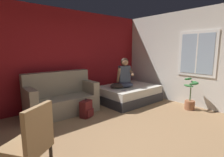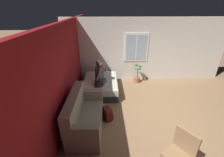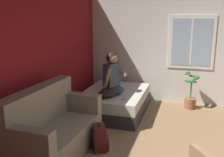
{
  "view_description": "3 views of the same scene",
  "coord_description": "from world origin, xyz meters",
  "px_view_note": "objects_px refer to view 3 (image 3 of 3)",
  "views": [
    {
      "loc": [
        -1.95,
        -1.76,
        1.6
      ],
      "look_at": [
        1.11,
        1.84,
        0.81
      ],
      "focal_mm": 28.0,
      "sensor_mm": 36.0,
      "label": 1
    },
    {
      "loc": [
        -3.37,
        1.7,
        3.05
      ],
      "look_at": [
        0.96,
        1.52,
        0.98
      ],
      "focal_mm": 24.0,
      "sensor_mm": 36.0,
      "label": 2
    },
    {
      "loc": [
        -3.41,
        0.4,
        2.07
      ],
      "look_at": [
        0.91,
        1.71,
        0.99
      ],
      "focal_mm": 42.0,
      "sensor_mm": 36.0,
      "label": 3
    }
  ],
  "objects_px": {
    "couch": "(52,130)",
    "person_seated": "(112,77)",
    "throw_pillow": "(107,93)",
    "bed": "(115,102)",
    "backpack": "(100,138)",
    "potted_plant": "(191,96)",
    "cell_phone": "(123,99)"
  },
  "relations": [
    {
      "from": "couch",
      "to": "person_seated",
      "type": "bearing_deg",
      "value": -12.05
    },
    {
      "from": "throw_pillow",
      "to": "bed",
      "type": "bearing_deg",
      "value": -3.58
    },
    {
      "from": "couch",
      "to": "backpack",
      "type": "height_order",
      "value": "couch"
    },
    {
      "from": "backpack",
      "to": "potted_plant",
      "type": "bearing_deg",
      "value": -29.03
    },
    {
      "from": "backpack",
      "to": "couch",
      "type": "bearing_deg",
      "value": 116.9
    },
    {
      "from": "throw_pillow",
      "to": "cell_phone",
      "type": "distance_m",
      "value": 0.38
    },
    {
      "from": "couch",
      "to": "person_seated",
      "type": "height_order",
      "value": "person_seated"
    },
    {
      "from": "person_seated",
      "to": "potted_plant",
      "type": "bearing_deg",
      "value": -60.53
    },
    {
      "from": "person_seated",
      "to": "couch",
      "type": "bearing_deg",
      "value": 167.95
    },
    {
      "from": "bed",
      "to": "person_seated",
      "type": "distance_m",
      "value": 0.63
    },
    {
      "from": "bed",
      "to": "couch",
      "type": "bearing_deg",
      "value": 169.14
    },
    {
      "from": "couch",
      "to": "backpack",
      "type": "xyz_separation_m",
      "value": [
        0.33,
        -0.65,
        -0.2
      ]
    },
    {
      "from": "bed",
      "to": "person_seated",
      "type": "bearing_deg",
      "value": -178.65
    },
    {
      "from": "bed",
      "to": "couch",
      "type": "distance_m",
      "value": 2.07
    },
    {
      "from": "backpack",
      "to": "cell_phone",
      "type": "height_order",
      "value": "cell_phone"
    },
    {
      "from": "person_seated",
      "to": "backpack",
      "type": "xyz_separation_m",
      "value": [
        -1.51,
        -0.26,
        -0.64
      ]
    },
    {
      "from": "bed",
      "to": "potted_plant",
      "type": "height_order",
      "value": "potted_plant"
    },
    {
      "from": "potted_plant",
      "to": "cell_phone",
      "type": "bearing_deg",
      "value": 134.54
    },
    {
      "from": "bed",
      "to": "cell_phone",
      "type": "xyz_separation_m",
      "value": [
        -0.54,
        -0.33,
        0.25
      ]
    },
    {
      "from": "couch",
      "to": "throw_pillow",
      "type": "xyz_separation_m",
      "value": [
        1.6,
        -0.36,
        0.16
      ]
    },
    {
      "from": "throw_pillow",
      "to": "potted_plant",
      "type": "height_order",
      "value": "potted_plant"
    },
    {
      "from": "bed",
      "to": "throw_pillow",
      "type": "distance_m",
      "value": 0.53
    },
    {
      "from": "bed",
      "to": "throw_pillow",
      "type": "relative_size",
      "value": 3.73
    },
    {
      "from": "potted_plant",
      "to": "bed",
      "type": "bearing_deg",
      "value": 114.17
    },
    {
      "from": "bed",
      "to": "potted_plant",
      "type": "xyz_separation_m",
      "value": [
        0.72,
        -1.6,
        0.07
      ]
    },
    {
      "from": "bed",
      "to": "person_seated",
      "type": "xyz_separation_m",
      "value": [
        -0.18,
        -0.0,
        0.6
      ]
    },
    {
      "from": "bed",
      "to": "potted_plant",
      "type": "bearing_deg",
      "value": -65.83
    },
    {
      "from": "backpack",
      "to": "cell_phone",
      "type": "bearing_deg",
      "value": -3.18
    },
    {
      "from": "person_seated",
      "to": "throw_pillow",
      "type": "bearing_deg",
      "value": 172.72
    },
    {
      "from": "person_seated",
      "to": "cell_phone",
      "type": "xyz_separation_m",
      "value": [
        -0.35,
        -0.32,
        -0.35
      ]
    },
    {
      "from": "couch",
      "to": "cell_phone",
      "type": "relative_size",
      "value": 11.96
    },
    {
      "from": "bed",
      "to": "potted_plant",
      "type": "distance_m",
      "value": 1.76
    }
  ]
}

